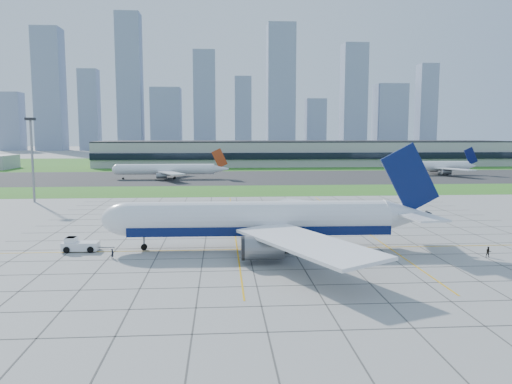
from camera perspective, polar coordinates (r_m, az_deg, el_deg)
ground at (r=94.04m, az=3.93°, el=-6.20°), size 1400.00×1400.00×0.00m
grass_median at (r=182.41m, az=0.04°, el=0.16°), size 700.00×35.00×0.04m
asphalt_taxiway at (r=237.02m, az=-0.90°, el=1.70°), size 700.00×75.00×0.04m
grass_far at (r=346.61m, az=-1.89°, el=3.32°), size 700.00×145.00×0.04m
apron_markings at (r=104.83m, az=3.33°, el=-4.83°), size 120.00×130.00×0.03m
terminal at (r=325.19m, az=5.36°, el=4.45°), size 260.00×43.00×15.80m
light_mast at (r=165.98m, az=-24.25°, el=4.50°), size 2.50×2.50×25.60m
city_skyline at (r=611.92m, az=-3.68°, el=10.36°), size 523.00×32.40×160.00m
airliner at (r=90.79m, az=0.66°, el=-3.24°), size 61.54×62.35×19.37m
pushback_tug at (r=95.27m, az=-19.58°, el=-5.72°), size 9.18×3.33×2.55m
crew_near at (r=87.97m, az=-16.09°, el=-6.81°), size 0.58×0.71×1.67m
crew_far at (r=94.19m, az=25.03°, el=-6.23°), size 1.05×0.91×1.86m
distant_jet_1 at (r=230.93m, az=-10.08°, el=2.57°), size 49.90×42.66×14.08m
distant_jet_2 at (r=266.57m, az=20.51°, el=2.80°), size 32.31×42.66×14.08m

